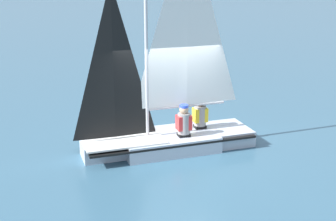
# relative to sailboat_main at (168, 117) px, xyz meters

# --- Properties ---
(ground_plane) EXTENTS (260.00, 260.00, 0.00)m
(ground_plane) POSITION_rel_sailboat_main_xyz_m (-0.00, -0.00, -0.83)
(ground_plane) COLOR #38607A
(sailboat_main) EXTENTS (2.53, 4.35, 5.52)m
(sailboat_main) POSITION_rel_sailboat_main_xyz_m (0.00, 0.00, 0.00)
(sailboat_main) COLOR #B2BCCC
(sailboat_main) RESTS_ON ground_plane
(sailor_helm) EXTENTS (0.37, 0.40, 1.16)m
(sailor_helm) POSITION_rel_sailboat_main_xyz_m (-0.33, -0.23, -0.19)
(sailor_helm) COLOR black
(sailor_helm) RESTS_ON ground_plane
(sailor_crew) EXTENTS (0.37, 0.40, 1.16)m
(sailor_crew) POSITION_rel_sailboat_main_xyz_m (-0.10, -0.92, -0.19)
(sailor_crew) COLOR black
(sailor_crew) RESTS_ON ground_plane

